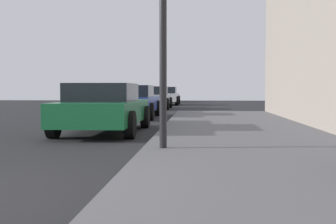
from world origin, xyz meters
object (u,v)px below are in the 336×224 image
at_px(car_silver, 153,97).
at_px(car_green, 104,108).
at_px(car_blue, 132,101).
at_px(car_white, 165,96).
at_px(car_yellow, 162,95).

bearing_deg(car_silver, car_green, -89.31).
relative_size(car_blue, car_white, 1.07).
bearing_deg(car_yellow, car_blue, -88.50).
height_order(car_green, car_white, same).
height_order(car_green, car_yellow, car_yellow).
bearing_deg(car_blue, car_silver, 90.04).
bearing_deg(car_blue, car_white, 89.17).
distance_m(car_white, car_yellow, 7.09).
height_order(car_green, car_silver, same).
height_order(car_blue, car_white, same).
bearing_deg(car_green, car_white, 89.88).
relative_size(car_green, car_yellow, 1.05).
height_order(car_white, car_yellow, car_yellow).
relative_size(car_green, car_blue, 1.02).
xyz_separation_m(car_green, car_silver, (-0.17, 13.94, -0.00)).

